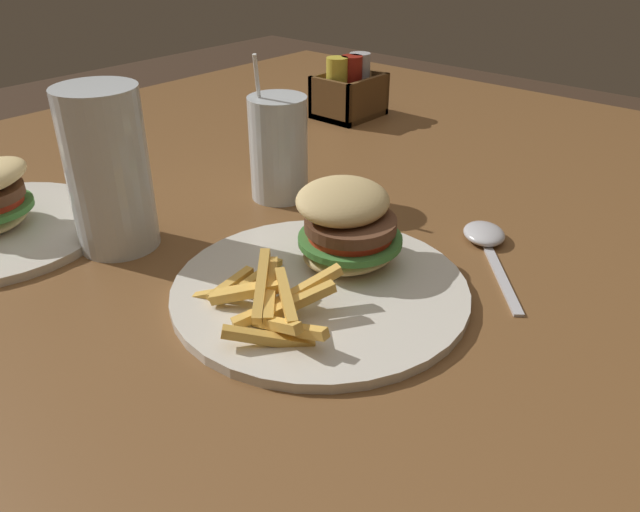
# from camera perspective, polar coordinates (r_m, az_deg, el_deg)

# --- Properties ---
(dining_table) EXTENTS (1.64, 1.30, 0.77)m
(dining_table) POSITION_cam_1_polar(r_m,az_deg,el_deg) (0.76, -6.41, -4.33)
(dining_table) COLOR brown
(dining_table) RESTS_ON ground_plane
(meal_plate_near) EXTENTS (0.29, 0.29, 0.10)m
(meal_plate_near) POSITION_cam_1_polar(r_m,az_deg,el_deg) (0.61, 0.90, -0.58)
(meal_plate_near) COLOR silver
(meal_plate_near) RESTS_ON dining_table
(beer_glass) EXTENTS (0.09, 0.09, 0.18)m
(beer_glass) POSITION_cam_1_polar(r_m,az_deg,el_deg) (0.70, -18.71, 6.95)
(beer_glass) COLOR silver
(beer_glass) RESTS_ON dining_table
(juice_glass) EXTENTS (0.07, 0.07, 0.18)m
(juice_glass) POSITION_cam_1_polar(r_m,az_deg,el_deg) (0.80, -3.80, 9.50)
(juice_glass) COLOR silver
(juice_glass) RESTS_ON dining_table
(spoon) EXTENTS (0.16, 0.14, 0.02)m
(spoon) POSITION_cam_1_polar(r_m,az_deg,el_deg) (0.72, 14.89, 1.69)
(spoon) COLOR silver
(spoon) RESTS_ON dining_table
(condiment_caddy) EXTENTS (0.11, 0.09, 0.11)m
(condiment_caddy) POSITION_cam_1_polar(r_m,az_deg,el_deg) (1.14, 2.67, 14.76)
(condiment_caddy) COLOR brown
(condiment_caddy) RESTS_ON dining_table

